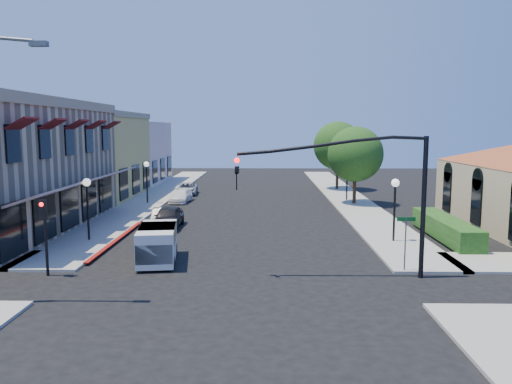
{
  "coord_description": "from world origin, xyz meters",
  "views": [
    {
      "loc": [
        1.36,
        -19.21,
        6.31
      ],
      "look_at": [
        0.84,
        9.8,
        2.6
      ],
      "focal_mm": 35.0,
      "sensor_mm": 36.0,
      "label": 1
    }
  ],
  "objects_px": {
    "signal_mast_arm": "(373,182)",
    "parked_car_b": "(162,217)",
    "street_tree_b": "(338,146)",
    "parked_car_c": "(181,196)",
    "lamppost_right_near": "(395,194)",
    "lamppost_right_far": "(347,170)",
    "street_name_sign": "(406,235)",
    "lamppost_left_far": "(147,172)",
    "street_tree_a": "(355,154)",
    "secondary_signal": "(44,223)",
    "lamppost_left_near": "(87,193)",
    "parked_car_a": "(168,217)",
    "white_van": "(157,242)",
    "parked_car_d": "(187,189)"
  },
  "relations": [
    {
      "from": "street_tree_a",
      "to": "lamppost_left_far",
      "type": "relative_size",
      "value": 1.82
    },
    {
      "from": "lamppost_right_near",
      "to": "parked_car_b",
      "type": "bearing_deg",
      "value": 160.25
    },
    {
      "from": "secondary_signal",
      "to": "street_name_sign",
      "type": "height_order",
      "value": "secondary_signal"
    },
    {
      "from": "signal_mast_arm",
      "to": "lamppost_right_far",
      "type": "distance_m",
      "value": 22.7
    },
    {
      "from": "street_name_sign",
      "to": "parked_car_a",
      "type": "relative_size",
      "value": 0.62
    },
    {
      "from": "signal_mast_arm",
      "to": "lamppost_right_near",
      "type": "xyz_separation_m",
      "value": [
        2.64,
        6.5,
        -1.35
      ]
    },
    {
      "from": "lamppost_left_near",
      "to": "white_van",
      "type": "xyz_separation_m",
      "value": [
        4.78,
        -4.25,
        -1.75
      ]
    },
    {
      "from": "white_van",
      "to": "parked_car_c",
      "type": "relative_size",
      "value": 1.12
    },
    {
      "from": "street_tree_b",
      "to": "parked_car_c",
      "type": "bearing_deg",
      "value": -148.52
    },
    {
      "from": "secondary_signal",
      "to": "white_van",
      "type": "distance_m",
      "value": 5.06
    },
    {
      "from": "white_van",
      "to": "parked_car_a",
      "type": "relative_size",
      "value": 1.0
    },
    {
      "from": "lamppost_right_near",
      "to": "signal_mast_arm",
      "type": "bearing_deg",
      "value": -112.12
    },
    {
      "from": "lamppost_left_near",
      "to": "lamppost_left_far",
      "type": "bearing_deg",
      "value": 90.0
    },
    {
      "from": "parked_car_a",
      "to": "parked_car_c",
      "type": "height_order",
      "value": "parked_car_a"
    },
    {
      "from": "lamppost_left_near",
      "to": "parked_car_d",
      "type": "distance_m",
      "value": 20.44
    },
    {
      "from": "lamppost_right_near",
      "to": "lamppost_right_far",
      "type": "bearing_deg",
      "value": 90.0
    },
    {
      "from": "street_tree_a",
      "to": "lamppost_right_far",
      "type": "relative_size",
      "value": 1.82
    },
    {
      "from": "street_name_sign",
      "to": "white_van",
      "type": "relative_size",
      "value": 0.62
    },
    {
      "from": "signal_mast_arm",
      "to": "parked_car_b",
      "type": "distance_m",
      "value": 16.5
    },
    {
      "from": "signal_mast_arm",
      "to": "parked_car_c",
      "type": "relative_size",
      "value": 2.21
    },
    {
      "from": "lamppost_right_far",
      "to": "parked_car_c",
      "type": "bearing_deg",
      "value": -176.15
    },
    {
      "from": "street_tree_a",
      "to": "parked_car_d",
      "type": "bearing_deg",
      "value": 157.48
    },
    {
      "from": "street_name_sign",
      "to": "parked_car_b",
      "type": "distance_m",
      "value": 16.88
    },
    {
      "from": "signal_mast_arm",
      "to": "secondary_signal",
      "type": "height_order",
      "value": "signal_mast_arm"
    },
    {
      "from": "lamppost_right_near",
      "to": "parked_car_d",
      "type": "xyz_separation_m",
      "value": [
        -14.6,
        20.18,
        -2.18
      ]
    },
    {
      "from": "lamppost_left_near",
      "to": "lamppost_left_far",
      "type": "relative_size",
      "value": 1.0
    },
    {
      "from": "signal_mast_arm",
      "to": "lamppost_left_far",
      "type": "xyz_separation_m",
      "value": [
        -14.36,
        20.5,
        -1.35
      ]
    },
    {
      "from": "street_name_sign",
      "to": "parked_car_c",
      "type": "bearing_deg",
      "value": 122.63
    },
    {
      "from": "street_tree_b",
      "to": "lamppost_left_far",
      "type": "relative_size",
      "value": 1.97
    },
    {
      "from": "lamppost_left_far",
      "to": "parked_car_a",
      "type": "relative_size",
      "value": 0.89
    },
    {
      "from": "lamppost_left_near",
      "to": "white_van",
      "type": "relative_size",
      "value": 0.88
    },
    {
      "from": "signal_mast_arm",
      "to": "parked_car_a",
      "type": "xyz_separation_m",
      "value": [
        -10.66,
        10.5,
        -3.4
      ]
    },
    {
      "from": "street_tree_b",
      "to": "signal_mast_arm",
      "type": "distance_m",
      "value": 30.65
    },
    {
      "from": "parked_car_b",
      "to": "parked_car_d",
      "type": "bearing_deg",
      "value": 86.62
    },
    {
      "from": "lamppost_left_near",
      "to": "lamppost_right_near",
      "type": "relative_size",
      "value": 1.0
    },
    {
      "from": "street_name_sign",
      "to": "parked_car_c",
      "type": "xyz_separation_m",
      "value": [
        -13.34,
        20.84,
        -1.17
      ]
    },
    {
      "from": "street_tree_b",
      "to": "parked_car_c",
      "type": "xyz_separation_m",
      "value": [
        -14.64,
        -8.96,
        -4.02
      ]
    },
    {
      "from": "secondary_signal",
      "to": "lamppost_left_near",
      "type": "bearing_deg",
      "value": 94.34
    },
    {
      "from": "street_name_sign",
      "to": "lamppost_right_near",
      "type": "relative_size",
      "value": 0.7
    },
    {
      "from": "secondary_signal",
      "to": "lamppost_right_near",
      "type": "distance_m",
      "value": 17.77
    },
    {
      "from": "lamppost_left_near",
      "to": "parked_car_d",
      "type": "relative_size",
      "value": 0.9
    },
    {
      "from": "street_tree_a",
      "to": "lamppost_right_far",
      "type": "distance_m",
      "value": 2.49
    },
    {
      "from": "signal_mast_arm",
      "to": "parked_car_c",
      "type": "xyz_separation_m",
      "value": [
        -11.7,
        21.54,
        -3.56
      ]
    },
    {
      "from": "lamppost_right_far",
      "to": "parked_car_b",
      "type": "height_order",
      "value": "lamppost_right_far"
    },
    {
      "from": "lamppost_right_near",
      "to": "street_name_sign",
      "type": "bearing_deg",
      "value": -99.78
    },
    {
      "from": "secondary_signal",
      "to": "street_name_sign",
      "type": "distance_m",
      "value": 15.53
    },
    {
      "from": "lamppost_left_near",
      "to": "white_van",
      "type": "height_order",
      "value": "lamppost_left_near"
    },
    {
      "from": "signal_mast_arm",
      "to": "parked_car_c",
      "type": "distance_m",
      "value": 24.77
    },
    {
      "from": "parked_car_a",
      "to": "parked_car_d",
      "type": "relative_size",
      "value": 1.02
    },
    {
      "from": "secondary_signal",
      "to": "white_van",
      "type": "xyz_separation_m",
      "value": [
        4.28,
        2.34,
        -1.33
      ]
    }
  ]
}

